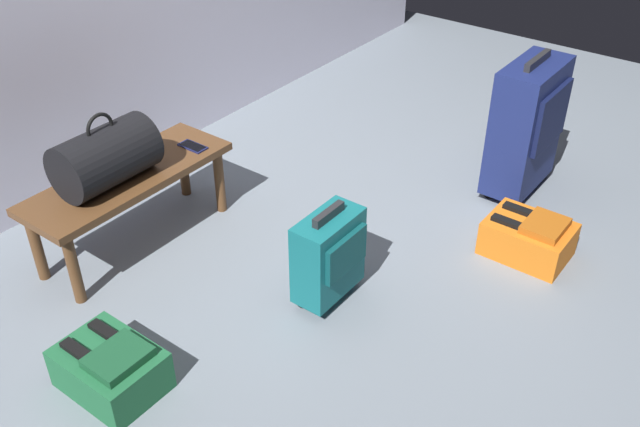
{
  "coord_description": "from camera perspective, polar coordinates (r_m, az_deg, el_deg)",
  "views": [
    {
      "loc": [
        -2.09,
        -1.39,
        2.03
      ],
      "look_at": [
        -0.01,
        0.18,
        0.25
      ],
      "focal_mm": 39.64,
      "sensor_mm": 36.0,
      "label": 1
    }
  ],
  "objects": [
    {
      "name": "ground_plane",
      "position": [
        3.23,
        2.64,
        -4.71
      ],
      "size": [
        6.6,
        6.6,
        0.0
      ],
      "primitive_type": "plane",
      "color": "slate"
    },
    {
      "name": "bench",
      "position": [
        3.35,
        -15.14,
        2.29
      ],
      "size": [
        1.0,
        0.36,
        0.38
      ],
      "color": "brown",
      "rests_on": "ground"
    },
    {
      "name": "duffel_bag_black",
      "position": [
        3.21,
        -16.92,
        4.42
      ],
      "size": [
        0.44,
        0.26,
        0.34
      ],
      "color": "black",
      "rests_on": "bench"
    },
    {
      "name": "cell_phone",
      "position": [
        3.47,
        -10.23,
        5.36
      ],
      "size": [
        0.07,
        0.14,
        0.01
      ],
      "color": "#191E4C",
      "rests_on": "bench"
    },
    {
      "name": "suitcase_upright_navy",
      "position": [
        3.76,
        16.34,
        6.86
      ],
      "size": [
        0.46,
        0.25,
        0.75
      ],
      "color": "navy",
      "rests_on": "ground"
    },
    {
      "name": "suitcase_small_teal",
      "position": [
        2.94,
        0.73,
        -3.35
      ],
      "size": [
        0.32,
        0.18,
        0.46
      ],
      "color": "#14666B",
      "rests_on": "ground"
    },
    {
      "name": "backpack_orange",
      "position": [
        3.42,
        16.49,
        -1.88
      ],
      "size": [
        0.28,
        0.38,
        0.21
      ],
      "color": "orange",
      "rests_on": "ground"
    },
    {
      "name": "backpack_green",
      "position": [
        2.77,
        -16.52,
        -11.88
      ],
      "size": [
        0.28,
        0.38,
        0.21
      ],
      "color": "#1E6038",
      "rests_on": "ground"
    }
  ]
}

